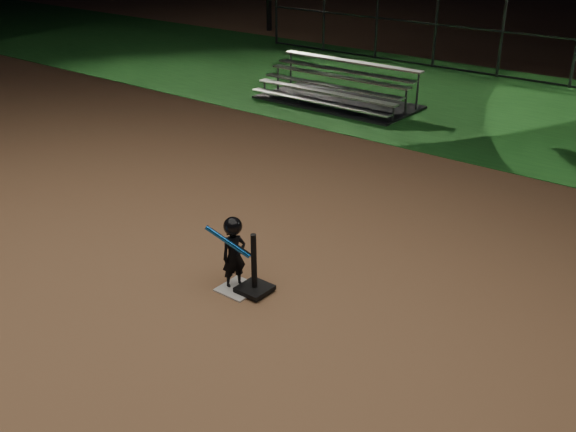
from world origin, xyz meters
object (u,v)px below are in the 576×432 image
object	(u,v)px
home_plate	(238,289)
bleacher_left	(337,96)
child_batter	(234,250)
batting_tee	(254,281)

from	to	relation	value
home_plate	bleacher_left	bearing A→B (deg)	116.59
bleacher_left	home_plate	bearing A→B (deg)	-63.42
home_plate	child_batter	distance (m)	0.51
child_batter	bleacher_left	world-z (taller)	child_batter
child_batter	bleacher_left	xyz separation A→B (m)	(-3.87, 7.87, -0.32)
child_batter	home_plate	bearing A→B (deg)	-85.14
batting_tee	home_plate	bearing A→B (deg)	-160.25
home_plate	bleacher_left	xyz separation A→B (m)	(-3.95, 7.90, 0.18)
child_batter	bleacher_left	size ratio (longest dim) A/B	0.25
batting_tee	bleacher_left	bearing A→B (deg)	117.99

